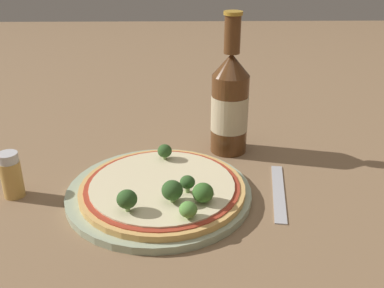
# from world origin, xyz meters

# --- Properties ---
(ground_plane) EXTENTS (3.00, 3.00, 0.00)m
(ground_plane) POSITION_xyz_m (0.00, 0.00, 0.00)
(ground_plane) COLOR #846647
(plate) EXTENTS (0.29, 0.29, 0.01)m
(plate) POSITION_xyz_m (-0.00, -0.01, 0.01)
(plate) COLOR #A3B293
(plate) RESTS_ON ground_plane
(pizza) EXTENTS (0.25, 0.25, 0.01)m
(pizza) POSITION_xyz_m (0.01, -0.01, 0.02)
(pizza) COLOR tan
(pizza) RESTS_ON plate
(broccoli_floret_0) EXTENTS (0.02, 0.02, 0.03)m
(broccoli_floret_0) POSITION_xyz_m (0.01, 0.07, 0.04)
(broccoli_floret_0) COLOR #89A866
(broccoli_floret_0) RESTS_ON pizza
(broccoli_floret_1) EXTENTS (0.02, 0.02, 0.03)m
(broccoli_floret_1) POSITION_xyz_m (0.04, -0.04, 0.04)
(broccoli_floret_1) COLOR #89A866
(broccoli_floret_1) RESTS_ON pizza
(broccoli_floret_2) EXTENTS (0.03, 0.03, 0.03)m
(broccoli_floret_2) POSITION_xyz_m (0.02, -0.06, 0.04)
(broccoli_floret_2) COLOR #89A866
(broccoli_floret_2) RESTS_ON pizza
(broccoli_floret_3) EXTENTS (0.03, 0.03, 0.03)m
(broccoli_floret_3) POSITION_xyz_m (0.07, -0.06, 0.04)
(broccoli_floret_3) COLOR #89A866
(broccoli_floret_3) RESTS_ON pizza
(broccoli_floret_4) EXTENTS (0.02, 0.02, 0.02)m
(broccoli_floret_4) POSITION_xyz_m (0.04, -0.10, 0.04)
(broccoli_floret_4) COLOR #89A866
(broccoli_floret_4) RESTS_ON pizza
(broccoli_floret_5) EXTENTS (0.03, 0.03, 0.03)m
(broccoli_floret_5) POSITION_xyz_m (-0.04, -0.08, 0.04)
(broccoli_floret_5) COLOR #89A866
(broccoli_floret_5) RESTS_ON pizza
(beer_bottle) EXTENTS (0.07, 0.07, 0.26)m
(beer_bottle) POSITION_xyz_m (0.12, 0.16, 0.09)
(beer_bottle) COLOR #563319
(beer_bottle) RESTS_ON ground_plane
(pepper_shaker) EXTENTS (0.03, 0.03, 0.07)m
(pepper_shaker) POSITION_xyz_m (-0.23, -0.00, 0.04)
(pepper_shaker) COLOR tan
(pepper_shaker) RESTS_ON ground_plane
(fork) EXTENTS (0.04, 0.17, 0.00)m
(fork) POSITION_xyz_m (0.19, 0.00, 0.00)
(fork) COLOR #B2B2B7
(fork) RESTS_ON ground_plane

